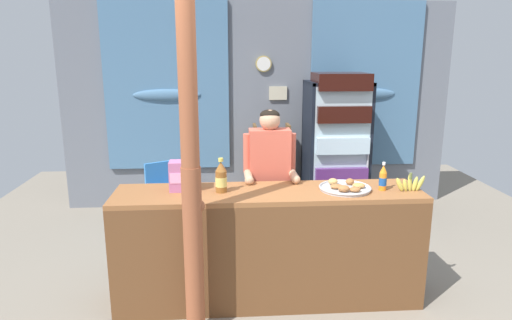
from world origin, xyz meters
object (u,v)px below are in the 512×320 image
Objects in this scene: plastic_lawn_chair at (167,194)px; pastry_tray at (345,187)px; timber_post at (191,175)px; shopkeeper at (270,173)px; snack_box_wafer at (182,176)px; drink_fridge at (337,140)px; soda_bottle_iced_tea at (221,178)px; banana_bunch at (410,184)px; soda_bottle_orange_soda at (383,178)px; bottle_shelf_rack at (271,166)px; stall_counter at (270,239)px.

pastry_tray is at bearing -42.00° from plastic_lawn_chair.
timber_post is 1.16m from shopkeeper.
snack_box_wafer is (0.32, -1.42, 0.61)m from plastic_lawn_chair.
drink_fridge is 6.47× the size of soda_bottle_iced_tea.
banana_bunch is at bearing -4.64° from snack_box_wafer.
snack_box_wafer is (-0.77, -0.39, 0.10)m from shopkeeper.
drink_fridge reaches higher than soda_bottle_orange_soda.
timber_post is 10.97× the size of soda_bottle_orange_soda.
shopkeeper is (-1.00, -1.49, -0.02)m from drink_fridge.
shopkeeper reaches higher than snack_box_wafer.
plastic_lawn_chair is at bearing 102.46° from timber_post.
pastry_tray is (1.24, 0.45, -0.26)m from timber_post.
pastry_tray is at bearing -101.85° from drink_fridge.
snack_box_wafer is 0.93× the size of banana_bunch.
timber_post is 2.15m from plastic_lawn_chair.
shopkeeper is (-0.20, -1.78, 0.39)m from bottle_shelf_rack.
stall_counter is 1.38× the size of drink_fridge.
drink_fridge reaches higher than bottle_shelf_rack.
plastic_lawn_chair is at bearing 138.00° from pastry_tray.
pastry_tray is at bearing -39.05° from shopkeeper.
stall_counter is at bearing 30.42° from timber_post.
soda_bottle_orange_soda is at bearing -73.11° from bottle_shelf_rack.
soda_bottle_iced_tea reaches higher than soda_bottle_orange_soda.
drink_fridge is (1.66, 2.41, -0.23)m from timber_post.
timber_post is at bearing -164.76° from soda_bottle_orange_soda.
drink_fridge is 7.48× the size of snack_box_wafer.
plastic_lawn_chair is at bearing 142.27° from soda_bottle_orange_soda.
soda_bottle_iced_tea reaches higher than stall_counter.
shopkeeper is (1.09, -1.03, 0.51)m from plastic_lawn_chair.
soda_bottle_orange_soda reaches higher than bottle_shelf_rack.
pastry_tray is at bearing -80.32° from bottle_shelf_rack.
timber_post reaches higher than drink_fridge.
stall_counter is at bearing -14.46° from snack_box_wafer.
bottle_shelf_rack is 2.39m from soda_bottle_iced_tea.
plastic_lawn_chair is 2.58m from soda_bottle_orange_soda.
shopkeeper is 6.67× the size of soda_bottle_orange_soda.
drink_fridge reaches higher than banana_bunch.
snack_box_wafer is at bearing -114.06° from bottle_shelf_rack.
stall_counter is 10.29× the size of snack_box_wafer.
shopkeeper is at bearing 154.07° from banana_bunch.
bottle_shelf_rack is 4.44× the size of banana_bunch.
soda_bottle_orange_soda is 1.67m from snack_box_wafer.
plastic_lawn_chair is 1.98× the size of pastry_tray.
soda_bottle_orange_soda is at bearing 15.24° from timber_post.
timber_post reaches higher than bottle_shelf_rack.
soda_bottle_orange_soda is 0.32m from pastry_tray.
drink_fridge reaches higher than soda_bottle_iced_tea.
bottle_shelf_rack is (0.26, 2.36, 0.02)m from stall_counter.
banana_bunch is (0.53, -0.07, 0.04)m from pastry_tray.
soda_bottle_orange_soda reaches higher than plastic_lawn_chair.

